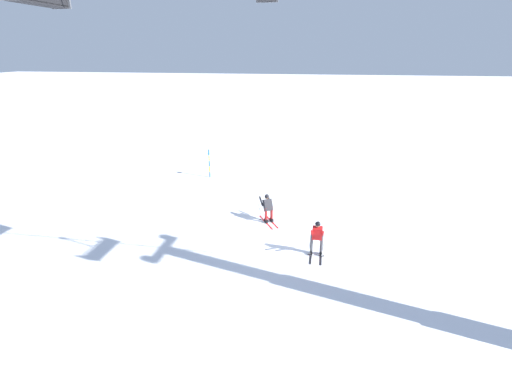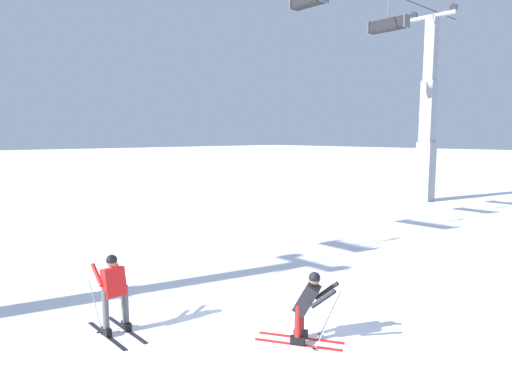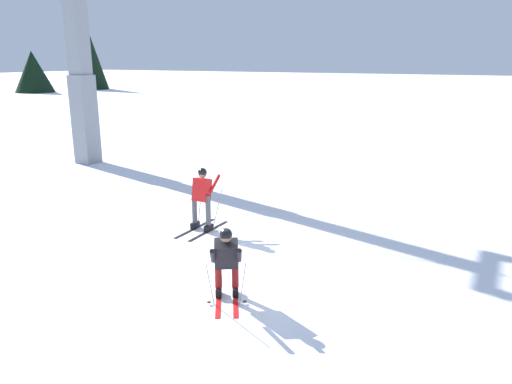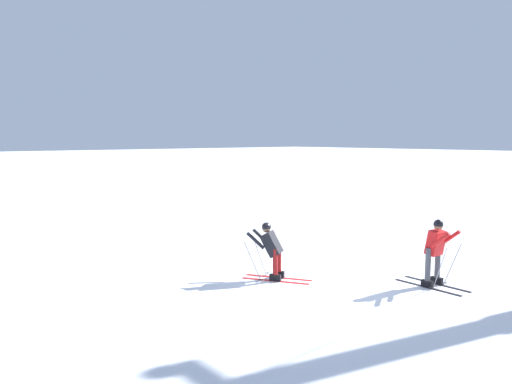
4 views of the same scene
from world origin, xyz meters
The scene contains 4 objects.
ground_plane centered at (0.00, 0.00, 0.00)m, with size 260.00×260.00×0.00m, color white.
skier_carving_main centered at (0.67, -0.70, 0.81)m, with size 1.30×1.68×1.55m.
lift_tower_near centered at (-10.88, 7.00, 4.72)m, with size 0.79×2.38×11.44m.
skier_distant_uphill centered at (-1.87, 2.28, 0.93)m, with size 0.71×1.73×1.65m.
Camera 3 is at (5.01, -7.70, 4.31)m, focal length 34.44 mm.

